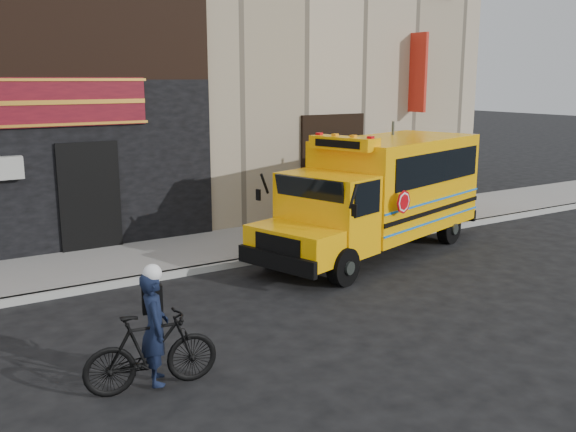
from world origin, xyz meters
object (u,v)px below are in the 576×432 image
(sign_pole, at_px, (392,175))
(cyclist, at_px, (155,331))
(school_bus, at_px, (382,190))
(bicycle, at_px, (151,351))

(sign_pole, xyz_separation_m, cyclist, (-8.31, -4.68, -0.91))
(school_bus, bearing_deg, bicycle, -151.88)
(sign_pole, distance_m, cyclist, 9.58)
(school_bus, height_order, cyclist, school_bus)
(sign_pole, bearing_deg, cyclist, -150.60)
(sign_pole, bearing_deg, school_bus, -141.64)
(sign_pole, xyz_separation_m, bicycle, (-8.40, -4.75, -1.16))
(school_bus, distance_m, bicycle, 8.41)
(cyclist, bearing_deg, sign_pole, -45.72)
(cyclist, bearing_deg, school_bus, -47.14)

